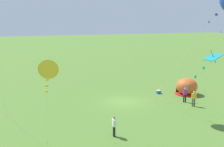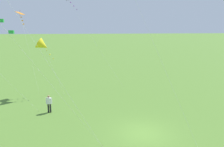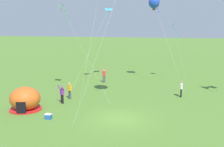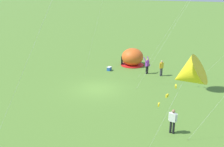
{
  "view_description": "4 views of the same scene",
  "coord_description": "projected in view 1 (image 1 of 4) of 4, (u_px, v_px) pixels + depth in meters",
  "views": [
    {
      "loc": [
        12.38,
        26.41,
        9.16
      ],
      "look_at": [
        2.52,
        2.38,
        3.97
      ],
      "focal_mm": 42.0,
      "sensor_mm": 36.0,
      "label": 1
    },
    {
      "loc": [
        -15.33,
        3.67,
        8.5
      ],
      "look_at": [
        3.34,
        2.22,
        4.07
      ],
      "focal_mm": 35.0,
      "sensor_mm": 36.0,
      "label": 2
    },
    {
      "loc": [
        4.57,
        -19.6,
        7.41
      ],
      "look_at": [
        -0.95,
        1.06,
        3.51
      ],
      "focal_mm": 42.0,
      "sensor_mm": 36.0,
      "label": 3
    },
    {
      "loc": [
        20.11,
        11.12,
        9.3
      ],
      "look_at": [
        0.73,
        1.87,
        2.05
      ],
      "focal_mm": 42.0,
      "sensor_mm": 36.0,
      "label": 4
    }
  ],
  "objects": [
    {
      "name": "person_near_tent",
      "position": [
        185.0,
        94.0,
        30.04
      ],
      "size": [
        0.72,
        0.63,
        1.89
      ],
      "color": "black",
      "rests_on": "ground"
    },
    {
      "name": "person_with_toddler",
      "position": [
        194.0,
        98.0,
        28.55
      ],
      "size": [
        0.53,
        0.39,
        1.72
      ],
      "color": "#4C4C51",
      "rests_on": "ground"
    },
    {
      "name": "popup_tent",
      "position": [
        187.0,
        87.0,
        33.3
      ],
      "size": [
        2.81,
        2.81,
        2.1
      ],
      "color": "#D8591E",
      "rests_on": "ground"
    },
    {
      "name": "ground_plane",
      "position": [
        124.0,
        102.0,
        30.36
      ],
      "size": [
        300.0,
        300.0,
        0.0
      ],
      "primitive_type": "plane",
      "color": "#517A2D"
    },
    {
      "name": "kite_teal",
      "position": [
        207.0,
        65.0,
        12.55
      ],
      "size": [
        2.52,
        2.61,
        7.81
      ],
      "color": "silver",
      "rests_on": "ground"
    },
    {
      "name": "person_far_back",
      "position": [
        114.0,
        125.0,
        21.02
      ],
      "size": [
        0.28,
        0.59,
        1.72
      ],
      "color": "black",
      "rests_on": "ground"
    },
    {
      "name": "cooler_box",
      "position": [
        159.0,
        92.0,
        33.75
      ],
      "size": [
        0.54,
        0.37,
        0.44
      ],
      "color": "#2659B2",
      "rests_on": "ground"
    },
    {
      "name": "kite_yellow",
      "position": [
        48.0,
        72.0,
        16.82
      ],
      "size": [
        1.31,
        2.98,
        6.77
      ],
      "color": "silver",
      "rests_on": "ground"
    }
  ]
}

